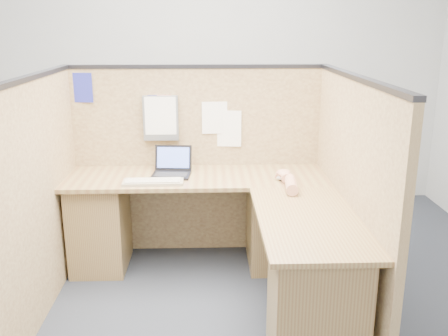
{
  "coord_description": "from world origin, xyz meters",
  "views": [
    {
      "loc": [
        0.08,
        -2.91,
        1.82
      ],
      "look_at": [
        0.2,
        0.5,
        0.84
      ],
      "focal_mm": 40.0,
      "sensor_mm": 36.0,
      "label": 1
    }
  ],
  "objects_px": {
    "l_desk": "(223,238)",
    "keyboard": "(153,182)",
    "mouse": "(284,177)",
    "laptop": "(171,168)"
  },
  "relations": [
    {
      "from": "l_desk",
      "to": "keyboard",
      "type": "distance_m",
      "value": 0.64
    },
    {
      "from": "mouse",
      "to": "laptop",
      "type": "bearing_deg",
      "value": 167.46
    },
    {
      "from": "l_desk",
      "to": "mouse",
      "type": "distance_m",
      "value": 0.64
    },
    {
      "from": "l_desk",
      "to": "laptop",
      "type": "xyz_separation_m",
      "value": [
        -0.38,
        0.45,
        0.39
      ]
    },
    {
      "from": "laptop",
      "to": "l_desk",
      "type": "bearing_deg",
      "value": -45.06
    },
    {
      "from": "keyboard",
      "to": "mouse",
      "type": "distance_m",
      "value": 0.95
    },
    {
      "from": "l_desk",
      "to": "laptop",
      "type": "height_order",
      "value": "laptop"
    },
    {
      "from": "laptop",
      "to": "keyboard",
      "type": "height_order",
      "value": "laptop"
    },
    {
      "from": "l_desk",
      "to": "laptop",
      "type": "distance_m",
      "value": 0.7
    },
    {
      "from": "laptop",
      "to": "mouse",
      "type": "bearing_deg",
      "value": -7.66
    }
  ]
}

